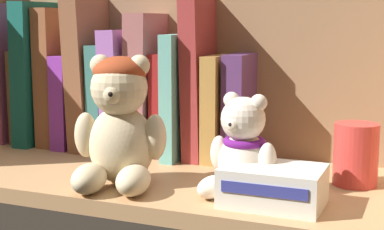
{
  "coord_description": "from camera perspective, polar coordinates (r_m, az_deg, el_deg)",
  "views": [
    {
      "loc": [
        29.75,
        -69.66,
        22.59
      ],
      "look_at": [
        0.94,
        0.0,
        10.3
      ],
      "focal_mm": 54.09,
      "sensor_mm": 36.0,
      "label": 1
    }
  ],
  "objects": [
    {
      "name": "book_1",
      "position": [
        1.04,
        -15.69,
        1.87
      ],
      "size": [
        2.17,
        9.35,
        15.65
      ],
      "primitive_type": "cube",
      "color": "brown",
      "rests_on": "shelf_board"
    },
    {
      "name": "book_12",
      "position": [
        0.87,
        2.88,
        0.81
      ],
      "size": [
        2.42,
        11.66,
        15.64
      ],
      "primitive_type": "cube",
      "rotation": [
        0.0,
        -0.0,
        0.0
      ],
      "color": "#B0833F",
      "rests_on": "shelf_board"
    },
    {
      "name": "pillar_candle",
      "position": [
        0.76,
        15.84,
        -3.74
      ],
      "size": [
        5.58,
        5.58,
        7.91
      ],
      "primitive_type": "cylinder",
      "color": "#C63833",
      "rests_on": "shelf_board"
    },
    {
      "name": "shelf_board",
      "position": [
        0.79,
        -0.64,
        -6.65
      ],
      "size": [
        80.77,
        28.59,
        2.0
      ],
      "primitive_type": "cube",
      "color": "tan",
      "rests_on": "ground"
    },
    {
      "name": "book_7",
      "position": [
        0.93,
        -6.23,
        2.44
      ],
      "size": [
        3.54,
        13.97,
        19.33
      ],
      "primitive_type": "cube",
      "rotation": [
        0.0,
        -0.03,
        0.0
      ],
      "color": "#A466C1",
      "rests_on": "shelf_board"
    },
    {
      "name": "small_product_box",
      "position": [
        0.66,
        7.99,
        -6.92
      ],
      "size": [
        11.21,
        8.08,
        4.47
      ],
      "color": "silver",
      "rests_on": "shelf_board"
    },
    {
      "name": "book_0",
      "position": [
        1.06,
        -17.12,
        4.05
      ],
      "size": [
        3.13,
        11.59,
        23.49
      ],
      "primitive_type": "cube",
      "color": "#99456D",
      "rests_on": "shelf_board"
    },
    {
      "name": "book_13",
      "position": [
        0.86,
        4.89,
        0.77
      ],
      "size": [
        3.07,
        9.88,
        15.89
      ],
      "primitive_type": "cube",
      "color": "#543165",
      "rests_on": "shelf_board"
    },
    {
      "name": "book_2",
      "position": [
        1.02,
        -14.43,
        4.04
      ],
      "size": [
        3.5,
        13.9,
        23.74
      ],
      "primitive_type": "cube",
      "rotation": [
        0.0,
        0.02,
        0.0
      ],
      "color": "#145C54",
      "rests_on": "shelf_board"
    },
    {
      "name": "book_8",
      "position": [
        0.91,
        -4.2,
        3.13
      ],
      "size": [
        3.96,
        11.54,
        21.83
      ],
      "primitive_type": "cube",
      "rotation": [
        0.0,
        0.02,
        0.0
      ],
      "color": "#9F5F5F",
      "rests_on": "shelf_board"
    },
    {
      "name": "shelf_back_panel",
      "position": [
        0.9,
        3.08,
        4.77
      ],
      "size": [
        83.17,
        1.2,
        31.14
      ],
      "primitive_type": "cube",
      "color": "#8F6A48",
      "rests_on": "ground"
    },
    {
      "name": "book_4",
      "position": [
        0.98,
        -11.16,
        1.47
      ],
      "size": [
        2.9,
        12.61,
        15.13
      ],
      "primitive_type": "cube",
      "rotation": [
        0.0,
        0.01,
        0.0
      ],
      "color": "purple",
      "rests_on": "shelf_board"
    },
    {
      "name": "book_5",
      "position": [
        0.96,
        -9.55,
        4.04
      ],
      "size": [
        3.97,
        13.58,
        24.23
      ],
      "primitive_type": "cube",
      "rotation": [
        0.0,
        -0.04,
        0.0
      ],
      "color": "brown",
      "rests_on": "shelf_board"
    },
    {
      "name": "book_10",
      "position": [
        0.89,
        -0.69,
        1.98
      ],
      "size": [
        2.09,
        14.69,
        18.66
      ],
      "primitive_type": "cube",
      "color": "#62AEA5",
      "rests_on": "shelf_board"
    },
    {
      "name": "book_3",
      "position": [
        1.0,
        -12.82,
        3.7
      ],
      "size": [
        2.98,
        11.28,
        22.65
      ],
      "primitive_type": "cube",
      "color": "brown",
      "rests_on": "shelf_board"
    },
    {
      "name": "book_11",
      "position": [
        0.87,
        1.03,
        3.76
      ],
      "size": [
        3.38,
        11.55,
        24.47
      ],
      "primitive_type": "cube",
      "rotation": [
        0.0,
        -0.03,
        0.0
      ],
      "color": "#993131",
      "rests_on": "shelf_board"
    },
    {
      "name": "book_9",
      "position": [
        0.9,
        -2.26,
        1.14
      ],
      "size": [
        2.43,
        10.02,
        15.75
      ],
      "primitive_type": "cube",
      "rotation": [
        0.0,
        -0.01,
        0.0
      ],
      "color": "maroon",
      "rests_on": "shelf_board"
    },
    {
      "name": "teddy_bear_smaller",
      "position": [
        0.69,
        4.9,
        -3.69
      ],
      "size": [
        9.35,
        9.59,
        12.25
      ],
      "color": "beige",
      "rests_on": "shelf_board"
    },
    {
      "name": "book_6",
      "position": [
        0.95,
        -7.86,
        1.81
      ],
      "size": [
        2.39,
        12.67,
        16.91
      ],
      "primitive_type": "cube",
      "rotation": [
        0.0,
        0.01,
        0.0
      ],
      "color": "#37746C",
      "rests_on": "shelf_board"
    },
    {
      "name": "teddy_bear_larger",
      "position": [
        0.73,
        -7.18,
        -0.91
      ],
      "size": [
        12.52,
        12.88,
        16.48
      ],
      "color": "beige",
      "rests_on": "shelf_board"
    }
  ]
}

